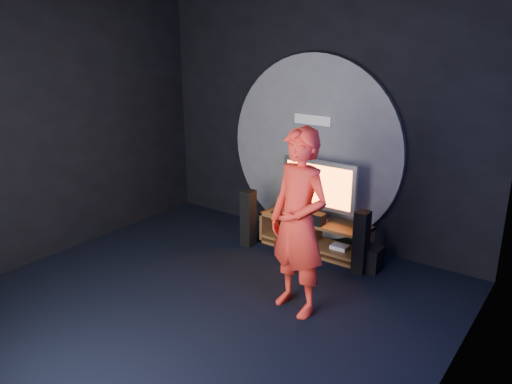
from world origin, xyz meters
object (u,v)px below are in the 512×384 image
tv (319,187)px  subwoofer (370,258)px  tower_speaker_left (248,218)px  media_console (315,237)px  player (299,223)px  tower_speaker_right (361,242)px

tv → subwoofer: 1.14m
tv → tower_speaker_left: tv is taller
media_console → tower_speaker_left: size_ratio=1.90×
subwoofer → player: size_ratio=0.15×
tv → subwoofer: (0.85, -0.16, -0.74)m
tower_speaker_left → tower_speaker_right: bearing=4.9°
subwoofer → player: (-0.26, -1.34, 0.84)m
tv → player: 1.62m
tower_speaker_left → tv: bearing=28.6°
media_console → subwoofer: size_ratio=5.00×
media_console → subwoofer: bearing=-6.5°
tv → subwoofer: bearing=-10.9°
player → tv: bearing=124.7°
media_console → tv: 0.70m
player → tower_speaker_right: bearing=94.2°
tower_speaker_right → subwoofer: (0.07, 0.15, -0.25)m
tv → tower_speaker_right: 0.97m
tower_speaker_left → player: 1.87m
tower_speaker_right → player: player is taller
media_console → tower_speaker_right: (0.77, -0.25, 0.21)m
tower_speaker_left → tower_speaker_right: size_ratio=1.00×
media_console → tower_speaker_right: 0.84m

